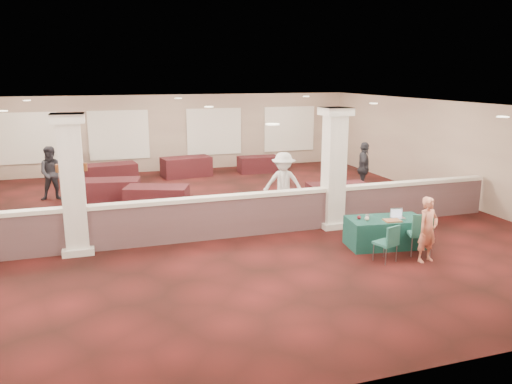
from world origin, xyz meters
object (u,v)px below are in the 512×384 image
object	(u,v)px
attendee_a	(53,173)
attendee_d	(72,161)
attendee_c	(364,168)
far_table_back_right	(258,164)
conf_chair_side	(389,240)
woman	(428,230)
attendee_b	(283,184)
near_table	(385,232)
conf_chair_main	(421,231)
far_table_back_left	(110,174)
far_table_front_center	(157,199)
far_table_front_right	(338,195)
far_table_front_left	(110,191)
far_table_back_center	(186,167)

from	to	relation	value
attendee_a	attendee_d	size ratio (longest dim) A/B	1.14
attendee_c	attendee_d	size ratio (longest dim) A/B	1.16
far_table_back_right	attendee_c	bearing A→B (deg)	-66.00
attendee_a	conf_chair_side	bearing A→B (deg)	-49.12
woman	attendee_b	size ratio (longest dim) A/B	0.79
near_table	conf_chair_main	world-z (taller)	conf_chair_main
near_table	far_table_back_left	world-z (taller)	far_table_back_left
far_table_front_center	far_table_back_right	bearing A→B (deg)	45.14
far_table_front_right	attendee_b	xyz separation A→B (m)	(-1.93, -0.30, 0.55)
far_table_front_left	attendee_c	bearing A→B (deg)	-9.88
far_table_back_left	far_table_back_center	size ratio (longest dim) A/B	0.99
far_table_front_right	attendee_c	bearing A→B (deg)	38.13
conf_chair_main	far_table_front_left	bearing A→B (deg)	152.42
conf_chair_side	attendee_a	world-z (taller)	attendee_a
woman	attendee_c	world-z (taller)	attendee_c
conf_chair_main	conf_chair_side	size ratio (longest dim) A/B	1.18
conf_chair_main	attendee_c	bearing A→B (deg)	92.45
far_table_back_left	attendee_c	size ratio (longest dim) A/B	1.06
far_table_front_right	attendee_d	size ratio (longest dim) A/B	1.17
attendee_c	attendee_d	bearing A→B (deg)	89.80
conf_chair_main	attendee_b	distance (m)	4.48
far_table_front_left	far_table_back_center	distance (m)	4.68
conf_chair_main	attendee_c	size ratio (longest dim) A/B	0.55
far_table_back_center	far_table_back_right	bearing A→B (deg)	-1.27
conf_chair_side	far_table_back_left	xyz separation A→B (m)	(-5.48, 10.15, -0.11)
attendee_a	attendee_b	distance (m)	7.64
far_table_front_left	attendee_b	bearing A→B (deg)	-32.09
far_table_back_center	far_table_back_left	bearing A→B (deg)	-168.41
far_table_back_center	attendee_b	distance (m)	6.73
conf_chair_main	far_table_front_left	xyz separation A→B (m)	(-6.53, 7.11, -0.21)
woman	attendee_d	distance (m)	13.79
far_table_front_right	far_table_back_center	xyz separation A→B (m)	(-3.61, 6.20, 0.02)
conf_chair_side	far_table_front_right	world-z (taller)	conf_chair_side
far_table_back_left	attendee_b	xyz separation A→B (m)	(4.66, -5.89, 0.54)
far_table_front_right	attendee_b	world-z (taller)	attendee_b
woman	attendee_b	distance (m)	4.76
far_table_back_center	attendee_c	xyz separation A→B (m)	(5.20, -4.95, 0.51)
far_table_front_right	near_table	bearing A→B (deg)	-99.19
attendee_a	attendee_b	world-z (taller)	attendee_b
attendee_b	far_table_front_right	bearing A→B (deg)	37.11
near_table	conf_chair_side	distance (m)	1.08
far_table_back_left	attendee_d	xyz separation A→B (m)	(-1.35, 1.11, 0.39)
far_table_front_center	attendee_a	bearing A→B (deg)	141.78
far_table_back_right	conf_chair_main	bearing A→B (deg)	-87.85
near_table	attendee_a	distance (m)	10.74
attendee_c	far_table_front_right	bearing A→B (deg)	157.68
far_table_front_center	attendee_a	size ratio (longest dim) A/B	1.04
near_table	woman	distance (m)	1.24
woman	attendee_c	xyz separation A→B (m)	(1.86, 6.01, 0.18)
far_table_front_left	attendee_d	xyz separation A→B (m)	(-1.22, 4.00, 0.40)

